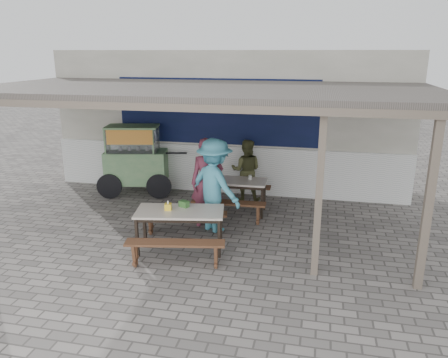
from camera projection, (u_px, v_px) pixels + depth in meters
name	position (u px, v px, depth m)	size (l,w,h in m)	color
ground	(191.00, 238.00, 8.42)	(60.00, 60.00, 0.00)	slate
back_wall	(229.00, 122.00, 11.29)	(9.00, 1.28, 3.50)	silver
warung_roof	(202.00, 92.00, 8.49)	(9.00, 4.21, 2.81)	#564D49
table_left	(233.00, 183.00, 9.62)	(1.48, 0.72, 0.75)	beige
bench_left_street	(228.00, 207.00, 9.15)	(1.57, 0.33, 0.45)	brown
bench_left_wall	(237.00, 189.00, 10.28)	(1.57, 0.33, 0.45)	brown
table_right	(180.00, 214.00, 7.79)	(1.67, 1.02, 0.75)	beige
bench_right_street	(175.00, 248.00, 7.23)	(1.68, 0.58, 0.45)	brown
bench_right_wall	(185.00, 218.00, 8.53)	(1.68, 0.58, 0.45)	brown
vendor_cart	(135.00, 157.00, 10.83)	(2.06, 1.16, 1.73)	#7B9E69
patron_street_side	(207.00, 183.00, 8.85)	(0.66, 0.43, 1.82)	brown
patron_wall_side	(246.00, 170.00, 10.40)	(0.72, 0.56, 1.49)	#4F512D
patron_right_table	(215.00, 185.00, 8.59)	(1.21, 0.69, 1.87)	#49A4BE
tissue_box	(168.00, 207.00, 7.78)	(0.12, 0.12, 0.12)	yellow
donation_box	(184.00, 204.00, 7.93)	(0.17, 0.11, 0.11)	#376A2F
condiment_jar	(250.00, 177.00, 9.66)	(0.08, 0.08, 0.09)	beige
condiment_bowl	(219.00, 177.00, 9.75)	(0.21, 0.21, 0.05)	silver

